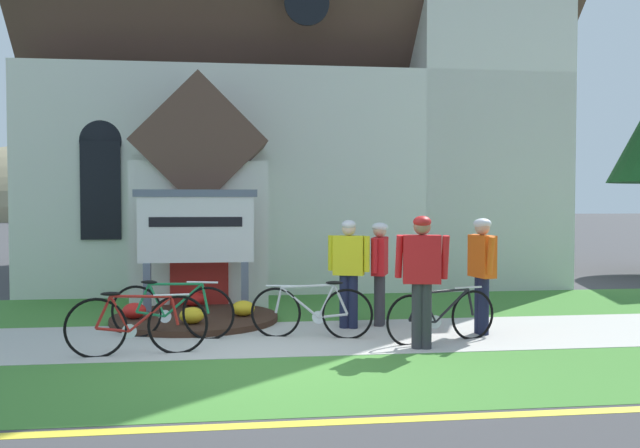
{
  "coord_description": "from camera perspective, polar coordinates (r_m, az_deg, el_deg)",
  "views": [
    {
      "loc": [
        -0.39,
        -7.89,
        1.94
      ],
      "look_at": [
        1.03,
        3.22,
        1.52
      ],
      "focal_mm": 38.15,
      "sensor_mm": 36.0,
      "label": 1
    }
  ],
  "objects": [
    {
      "name": "cyclist_in_orange_jersey",
      "position": [
        8.84,
        8.54,
        -3.89
      ],
      "size": [
        0.64,
        0.37,
        1.72
      ],
      "color": "#2D2D33",
      "rests_on": "ground"
    },
    {
      "name": "distant_hill",
      "position": [
        82.85,
        -9.4,
        0.78
      ],
      "size": [
        78.23,
        55.76,
        18.46
      ],
      "primitive_type": "ellipsoid",
      "color": "#847A5B",
      "rests_on": "ground"
    },
    {
      "name": "bicycle_orange",
      "position": [
        8.79,
        -15.11,
        -8.14
      ],
      "size": [
        1.73,
        0.23,
        0.82
      ],
      "color": "black",
      "rests_on": "ground"
    },
    {
      "name": "sidewalk_slab",
      "position": [
        9.69,
        1.59,
        -9.39
      ],
      "size": [
        32.0,
        2.35,
        0.01
      ],
      "primitive_type": "cube",
      "color": "#B7B5AD",
      "rests_on": "ground"
    },
    {
      "name": "flower_bed",
      "position": [
        10.98,
        -10.5,
        -7.68
      ],
      "size": [
        2.61,
        2.61,
        0.34
      ],
      "color": "#382319",
      "rests_on": "ground"
    },
    {
      "name": "cyclist_in_red_jersey",
      "position": [
        10.13,
        2.42,
        -3.51
      ],
      "size": [
        0.59,
        0.36,
        1.62
      ],
      "color": "#191E38",
      "rests_on": "ground"
    },
    {
      "name": "bicycle_green",
      "position": [
        9.41,
        10.14,
        -7.57
      ],
      "size": [
        1.65,
        0.51,
        0.76
      ],
      "color": "black",
      "rests_on": "ground"
    },
    {
      "name": "church_sign",
      "position": [
        11.34,
        -10.36,
        -0.65
      ],
      "size": [
        2.01,
        0.14,
        2.09
      ],
      "color": "slate",
      "rests_on": "ground"
    },
    {
      "name": "cyclist_in_yellow_jersey",
      "position": [
        10.4,
        5.03,
        -3.56
      ],
      "size": [
        0.36,
        0.62,
        1.58
      ],
      "color": "#2D2D33",
      "rests_on": "ground"
    },
    {
      "name": "curb_paint_stripe",
      "position": [
        6.26,
        6.93,
        -15.94
      ],
      "size": [
        28.0,
        0.16,
        0.01
      ],
      "primitive_type": "cube",
      "color": "yellow",
      "rests_on": "ground"
    },
    {
      "name": "cyclist_in_green_jersey",
      "position": [
        9.95,
        13.43,
        -3.51
      ],
      "size": [
        0.3,
        0.73,
        1.66
      ],
      "color": "#191E38",
      "rests_on": "ground"
    },
    {
      "name": "bicycle_white",
      "position": [
        9.53,
        -0.68,
        -7.34
      ],
      "size": [
        1.68,
        0.47,
        0.82
      ],
      "color": "black",
      "rests_on": "ground"
    },
    {
      "name": "church_building",
      "position": [
        18.05,
        -1.01,
        10.98
      ],
      "size": [
        11.92,
        11.04,
        13.8
      ],
      "color": "silver",
      "rests_on": "ground"
    },
    {
      "name": "church_lawn",
      "position": [
        12.3,
        -0.35,
        -6.92
      ],
      "size": [
        24.0,
        2.99,
        0.01
      ],
      "primitive_type": "cube",
      "color": "#427F33",
      "rests_on": "ground"
    },
    {
      "name": "bicycle_blue",
      "position": [
        9.73,
        -12.34,
        -7.11
      ],
      "size": [
        1.74,
        0.48,
        0.82
      ],
      "color": "black",
      "rests_on": "ground"
    },
    {
      "name": "ground",
      "position": [
        12.06,
        -5.39,
        -7.13
      ],
      "size": [
        140.0,
        140.0,
        0.0
      ],
      "primitive_type": "plane",
      "color": "#3D3D3F"
    },
    {
      "name": "grass_verge",
      "position": [
        7.47,
        4.42,
        -12.91
      ],
      "size": [
        32.0,
        2.29,
        0.01
      ],
      "primitive_type": "cube",
      "color": "#427F33",
      "rests_on": "ground"
    }
  ]
}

